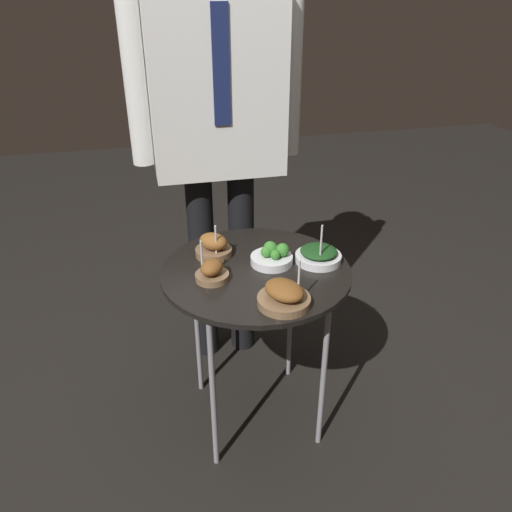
% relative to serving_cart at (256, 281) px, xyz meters
% --- Properties ---
extents(ground_plane, '(8.00, 8.00, 0.00)m').
position_rel_serving_cart_xyz_m(ground_plane, '(0.00, 0.00, -0.62)').
color(ground_plane, black).
extents(serving_cart, '(0.65, 0.65, 0.67)m').
position_rel_serving_cart_xyz_m(serving_cart, '(0.00, 0.00, 0.00)').
color(serving_cart, black).
rests_on(serving_cart, ground_plane).
extents(bowl_roast_front_center, '(0.11, 0.11, 0.14)m').
position_rel_serving_cart_xyz_m(bowl_roast_front_center, '(-0.16, -0.03, 0.08)').
color(bowl_roast_front_center, brown).
rests_on(bowl_roast_front_center, serving_cart).
extents(bowl_broccoli_far_rim, '(0.15, 0.15, 0.08)m').
position_rel_serving_cart_xyz_m(bowl_broccoli_far_rim, '(0.06, 0.02, 0.08)').
color(bowl_broccoli_far_rim, silver).
rests_on(bowl_broccoli_far_rim, serving_cart).
extents(bowl_roast_center, '(0.16, 0.16, 0.15)m').
position_rel_serving_cart_xyz_m(bowl_roast_center, '(0.03, -0.23, 0.08)').
color(bowl_roast_center, brown).
rests_on(bowl_roast_center, serving_cart).
extents(bowl_roast_mid_left, '(0.13, 0.13, 0.13)m').
position_rel_serving_cart_xyz_m(bowl_roast_mid_left, '(-0.12, 0.13, 0.08)').
color(bowl_roast_mid_left, brown).
rests_on(bowl_roast_mid_left, serving_cart).
extents(bowl_spinach_back_right, '(0.16, 0.16, 0.16)m').
position_rel_serving_cart_xyz_m(bowl_spinach_back_right, '(0.22, 0.00, 0.07)').
color(bowl_spinach_back_right, silver).
rests_on(bowl_spinach_back_right, serving_cart).
extents(waiter_figure, '(0.65, 0.25, 1.77)m').
position_rel_serving_cart_xyz_m(waiter_figure, '(-0.04, 0.45, 0.50)').
color(waiter_figure, black).
rests_on(waiter_figure, ground_plane).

